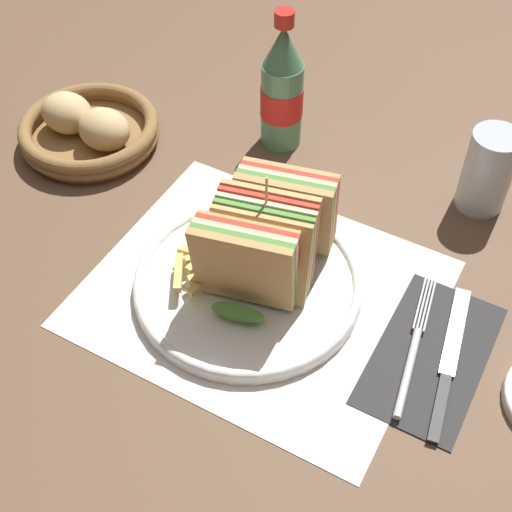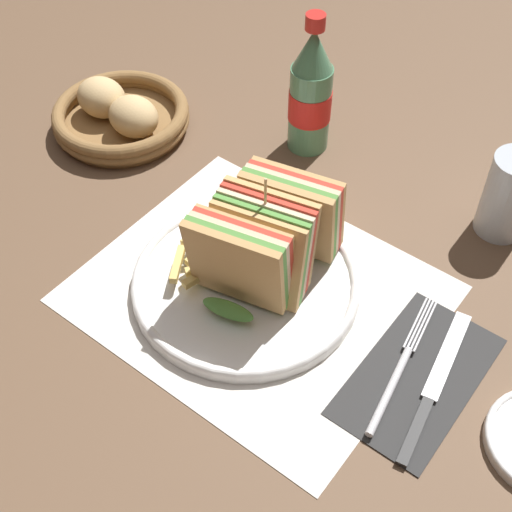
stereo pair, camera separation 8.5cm
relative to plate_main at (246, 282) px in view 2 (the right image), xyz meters
name	(u,v)px [view 2 (the right image)]	position (x,y,z in m)	size (l,w,h in m)	color
ground_plane	(227,281)	(-0.02, -0.01, -0.01)	(4.00, 4.00, 0.00)	brown
placemat	(258,294)	(0.02, 0.00, -0.01)	(0.40, 0.34, 0.00)	silver
plate_main	(246,282)	(0.00, 0.00, 0.00)	(0.28, 0.28, 0.02)	white
club_sandwich	(265,240)	(0.01, 0.02, 0.07)	(0.13, 0.20, 0.15)	tan
fries_pile	(211,258)	(-0.05, -0.01, 0.02)	(0.10, 0.11, 0.02)	#E5C166
ketchup_blob	(224,237)	(-0.06, 0.03, 0.02)	(0.04, 0.03, 0.01)	maroon
napkin	(418,376)	(0.23, 0.02, -0.01)	(0.12, 0.21, 0.00)	#2D2D2D
fork	(396,376)	(0.21, 0.00, 0.00)	(0.04, 0.20, 0.01)	silver
knife	(434,385)	(0.25, 0.01, 0.00)	(0.05, 0.21, 0.00)	black
coke_bottle_near	(311,93)	(-0.10, 0.27, 0.08)	(0.06, 0.06, 0.21)	#4C7F5B
glass_near	(507,200)	(0.20, 0.28, 0.04)	(0.06, 0.06, 0.12)	silver
bread_basket	(120,115)	(-0.34, 0.13, 0.01)	(0.20, 0.20, 0.07)	olive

